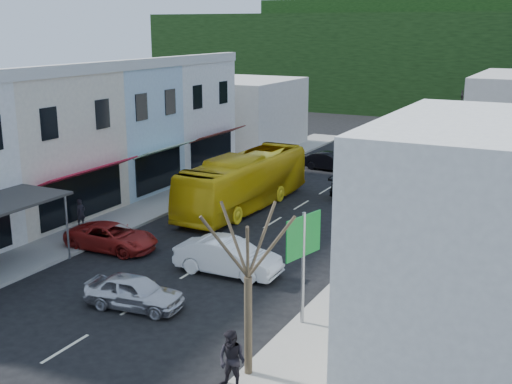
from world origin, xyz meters
name	(u,v)px	position (x,y,z in m)	size (l,w,h in m)	color
ground	(194,270)	(0.00, 0.00, 0.00)	(120.00, 120.00, 0.00)	black
sidewalk_left	(179,197)	(-7.50, 10.00, 0.07)	(3.00, 52.00, 0.15)	gray
sidewalk_right	(418,231)	(7.50, 10.00, 0.07)	(3.00, 52.00, 0.15)	gray
shopfront_row	(57,141)	(-12.49, 5.00, 4.00)	(8.25, 30.00, 8.00)	beige
distant_block_left	(244,114)	(-12.00, 27.00, 3.00)	(8.00, 10.00, 6.00)	#B7B2A8
hillside	(454,56)	(-1.45, 65.09, 6.73)	(80.00, 26.00, 14.00)	black
bus	(244,182)	(-2.79, 9.92, 1.55)	(2.50, 11.60, 3.10)	yellow
car_silver	(134,291)	(0.09, -4.34, 0.70)	(1.80, 4.40, 1.40)	silver
car_white	(228,258)	(1.53, 0.36, 0.70)	(1.80, 4.40, 1.40)	white
car_red	(112,236)	(-5.00, 0.51, 0.70)	(1.90, 4.60, 1.40)	maroon
car_black_near	(374,192)	(3.71, 14.48, 0.70)	(1.84, 4.50, 1.40)	black
car_navy_mid	(381,174)	(2.73, 19.23, 0.70)	(1.80, 4.40, 1.40)	black
car_black_far	(330,161)	(-1.96, 21.86, 0.70)	(1.80, 4.40, 1.40)	black
car_navy_far	(403,162)	(3.02, 24.07, 0.70)	(1.84, 4.50, 1.40)	black
pedestrian_left	(81,211)	(-8.50, 2.26, 1.00)	(0.60, 0.40, 1.70)	black
pedestrian_right	(232,363)	(6.30, -7.79, 1.00)	(0.70, 0.44, 1.70)	black
direction_sign	(303,270)	(6.40, -2.82, 2.14)	(0.66, 1.92, 4.27)	#09601D
street_tree	(248,277)	(6.30, -6.77, 3.30)	(2.27, 2.27, 6.59)	#372D21
traffic_signal	(460,125)	(5.80, 30.52, 2.78)	(0.95, 1.24, 5.55)	black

